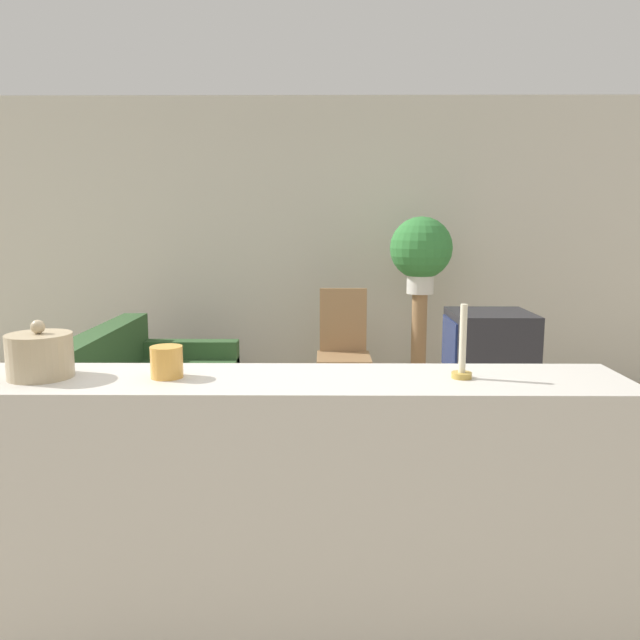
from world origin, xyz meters
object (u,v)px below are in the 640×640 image
potted_plant (421,250)px  television (489,345)px  wooden_chair (343,345)px  couch (145,405)px  decorative_bowl (40,355)px

potted_plant → television: bearing=-72.9°
television → potted_plant: potted_plant is taller
television → wooden_chair: wooden_chair is taller
couch → decorative_bowl: bearing=-82.1°
television → potted_plant: (-0.33, 1.07, 0.61)m
wooden_chair → potted_plant: (0.67, 0.26, 0.78)m
couch → wooden_chair: bearing=30.4°
potted_plant → decorative_bowl: (-1.80, -3.28, -0.21)m
couch → television: television is taller
television → wooden_chair: 1.29m
television → decorative_bowl: size_ratio=2.59×
decorative_bowl → television: bearing=46.1°
wooden_chair → decorative_bowl: bearing=-110.6°
couch → television: size_ratio=3.52×
decorative_bowl → couch: bearing=97.9°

